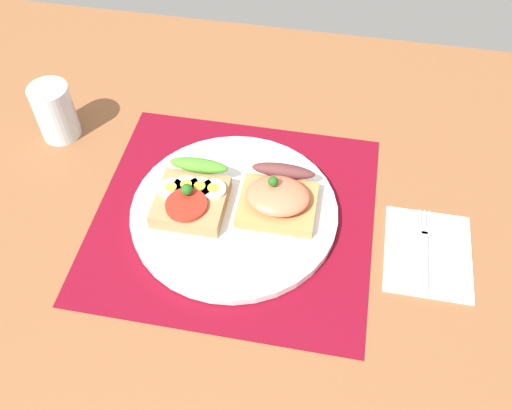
{
  "coord_description": "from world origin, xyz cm",
  "views": [
    {
      "loc": [
        11.57,
        -46.35,
        61.25
      ],
      "look_at": [
        3.0,
        0.0,
        3.02
      ],
      "focal_mm": 39.86,
      "sensor_mm": 36.0,
      "label": 1
    }
  ],
  "objects_px": {
    "sandwich_salmon": "(278,197)",
    "drinking_glass": "(55,112)",
    "fork": "(425,247)",
    "plate": "(234,212)",
    "napkin": "(428,252)",
    "sandwich_egg_tomato": "(192,196)"
  },
  "relations": [
    {
      "from": "napkin",
      "to": "fork",
      "type": "bearing_deg",
      "value": 144.35
    },
    {
      "from": "plate",
      "to": "sandwich_egg_tomato",
      "type": "xyz_separation_m",
      "value": [
        -0.06,
        -0.0,
        0.02
      ]
    },
    {
      "from": "fork",
      "to": "drinking_glass",
      "type": "xyz_separation_m",
      "value": [
        -0.55,
        0.12,
        0.04
      ]
    },
    {
      "from": "sandwich_egg_tomato",
      "to": "sandwich_salmon",
      "type": "bearing_deg",
      "value": 8.19
    },
    {
      "from": "drinking_glass",
      "to": "plate",
      "type": "bearing_deg",
      "value": -20.54
    },
    {
      "from": "sandwich_egg_tomato",
      "to": "drinking_glass",
      "type": "distance_m",
      "value": 0.26
    },
    {
      "from": "sandwich_egg_tomato",
      "to": "sandwich_salmon",
      "type": "distance_m",
      "value": 0.12
    },
    {
      "from": "plate",
      "to": "sandwich_salmon",
      "type": "xyz_separation_m",
      "value": [
        0.06,
        0.02,
        0.03
      ]
    },
    {
      "from": "napkin",
      "to": "plate",
      "type": "bearing_deg",
      "value": 176.69
    },
    {
      "from": "plate",
      "to": "drinking_glass",
      "type": "relative_size",
      "value": 3.18
    },
    {
      "from": "plate",
      "to": "napkin",
      "type": "bearing_deg",
      "value": -3.31
    },
    {
      "from": "drinking_glass",
      "to": "sandwich_salmon",
      "type": "bearing_deg",
      "value": -15.05
    },
    {
      "from": "sandwich_salmon",
      "to": "drinking_glass",
      "type": "distance_m",
      "value": 0.36
    },
    {
      "from": "sandwich_salmon",
      "to": "drinking_glass",
      "type": "xyz_separation_m",
      "value": [
        -0.35,
        0.09,
        0.01
      ]
    },
    {
      "from": "sandwich_salmon",
      "to": "fork",
      "type": "bearing_deg",
      "value": -7.76
    },
    {
      "from": "fork",
      "to": "sandwich_salmon",
      "type": "bearing_deg",
      "value": 172.24
    },
    {
      "from": "fork",
      "to": "drinking_glass",
      "type": "bearing_deg",
      "value": 167.52
    },
    {
      "from": "sandwich_salmon",
      "to": "napkin",
      "type": "bearing_deg",
      "value": -8.65
    },
    {
      "from": "napkin",
      "to": "sandwich_salmon",
      "type": "bearing_deg",
      "value": 171.35
    },
    {
      "from": "plate",
      "to": "napkin",
      "type": "height_order",
      "value": "plate"
    },
    {
      "from": "sandwich_salmon",
      "to": "drinking_glass",
      "type": "bearing_deg",
      "value": 164.95
    },
    {
      "from": "sandwich_salmon",
      "to": "napkin",
      "type": "distance_m",
      "value": 0.21
    }
  ]
}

